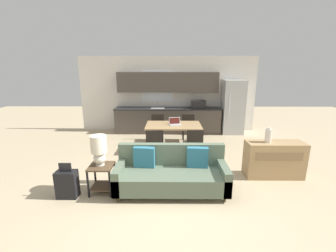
# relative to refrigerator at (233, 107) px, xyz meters

# --- Properties ---
(ground_plane) EXTENTS (20.00, 20.00, 0.00)m
(ground_plane) POSITION_rel_refrigerator_xyz_m (-2.30, -4.24, -0.94)
(ground_plane) COLOR tan
(wall_back) EXTENTS (6.40, 0.07, 2.70)m
(wall_back) POSITION_rel_refrigerator_xyz_m (-2.31, 0.39, 0.41)
(wall_back) COLOR silver
(wall_back) RESTS_ON ground_plane
(kitchen_counter) EXTENTS (3.78, 0.65, 2.15)m
(kitchen_counter) POSITION_rel_refrigerator_xyz_m (-2.28, 0.09, -0.10)
(kitchen_counter) COLOR #4C443D
(kitchen_counter) RESTS_ON ground_plane
(refrigerator) EXTENTS (0.74, 0.71, 1.89)m
(refrigerator) POSITION_rel_refrigerator_xyz_m (0.00, 0.00, 0.00)
(refrigerator) COLOR #B7BABC
(refrigerator) RESTS_ON ground_plane
(dining_table) EXTENTS (1.54, 0.98, 0.74)m
(dining_table) POSITION_rel_refrigerator_xyz_m (-2.12, -1.79, -0.26)
(dining_table) COLOR tan
(dining_table) RESTS_ON ground_plane
(couch) EXTENTS (2.06, 0.80, 0.85)m
(couch) POSITION_rel_refrigerator_xyz_m (-2.20, -3.98, -0.61)
(couch) COLOR #3D2D1E
(couch) RESTS_ON ground_plane
(side_table) EXTENTS (0.43, 0.43, 0.54)m
(side_table) POSITION_rel_refrigerator_xyz_m (-3.50, -4.07, -0.59)
(side_table) COLOR brown
(side_table) RESTS_ON ground_plane
(table_lamp) EXTENTS (0.29, 0.29, 0.57)m
(table_lamp) POSITION_rel_refrigerator_xyz_m (-3.52, -4.04, -0.09)
(table_lamp) COLOR silver
(table_lamp) RESTS_ON side_table
(credenza) EXTENTS (1.20, 0.44, 0.77)m
(credenza) POSITION_rel_refrigerator_xyz_m (0.00, -3.40, -0.56)
(credenza) COLOR tan
(credenza) RESTS_ON ground_plane
(vase) EXTENTS (0.13, 0.13, 0.31)m
(vase) POSITION_rel_refrigerator_xyz_m (-0.17, -3.40, -0.03)
(vase) COLOR beige
(vase) RESTS_ON credenza
(dining_chair_near_right) EXTENTS (0.45, 0.45, 0.85)m
(dining_chair_near_right) POSITION_rel_refrigerator_xyz_m (-1.63, -2.62, -0.45)
(dining_chair_near_right) COLOR black
(dining_chair_near_right) RESTS_ON ground_plane
(dining_chair_far_left) EXTENTS (0.43, 0.43, 0.85)m
(dining_chair_far_left) POSITION_rel_refrigerator_xyz_m (-2.62, -0.96, -0.45)
(dining_chair_far_left) COLOR black
(dining_chair_far_left) RESTS_ON ground_plane
(dining_chair_far_right) EXTENTS (0.42, 0.42, 0.85)m
(dining_chair_far_right) POSITION_rel_refrigerator_xyz_m (-1.63, -0.96, -0.45)
(dining_chair_far_right) COLOR black
(dining_chair_far_right) RESTS_ON ground_plane
(dining_chair_near_left) EXTENTS (0.45, 0.45, 0.85)m
(dining_chair_near_left) POSITION_rel_refrigerator_xyz_m (-2.61, -2.64, -0.45)
(dining_chair_near_left) COLOR black
(dining_chair_near_left) RESTS_ON ground_plane
(laptop) EXTENTS (0.36, 0.31, 0.20)m
(laptop) POSITION_rel_refrigerator_xyz_m (-2.08, -1.79, -0.15)
(laptop) COLOR #B7BABC
(laptop) RESTS_ON dining_table
(suitcase) EXTENTS (0.36, 0.22, 0.66)m
(suitcase) POSITION_rel_refrigerator_xyz_m (-4.07, -4.25, -0.69)
(suitcase) COLOR black
(suitcase) RESTS_ON ground_plane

